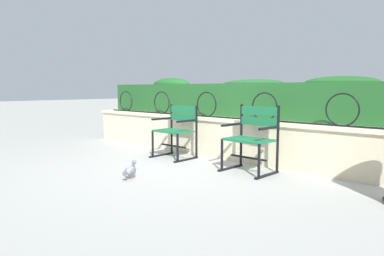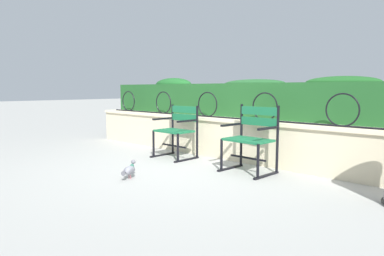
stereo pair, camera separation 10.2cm
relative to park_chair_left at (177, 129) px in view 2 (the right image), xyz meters
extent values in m
plane|color=#9E9E99|center=(0.59, -0.38, -0.46)|extent=(60.00, 60.00, 0.00)
cube|color=beige|center=(0.59, 0.54, -0.16)|extent=(6.49, 0.35, 0.60)
cube|color=beige|center=(0.59, 0.54, 0.16)|extent=(6.49, 0.41, 0.05)
cylinder|color=black|center=(0.59, 0.46, 0.20)|extent=(5.97, 0.02, 0.02)
torus|color=black|center=(-1.95, 0.46, 0.39)|extent=(0.42, 0.02, 0.42)
torus|color=black|center=(-0.86, 0.46, 0.39)|extent=(0.42, 0.02, 0.42)
torus|color=black|center=(0.24, 0.46, 0.39)|extent=(0.42, 0.02, 0.42)
torus|color=black|center=(1.34, 0.46, 0.39)|extent=(0.42, 0.02, 0.42)
torus|color=black|center=(2.43, 0.46, 0.39)|extent=(0.42, 0.02, 0.42)
cube|color=#1E5123|center=(0.59, 0.94, 0.46)|extent=(6.36, 0.46, 0.56)
ellipsoid|color=#1B5422|center=(-1.10, 0.94, 0.74)|extent=(0.93, 0.42, 0.25)
ellipsoid|color=#1D4A23|center=(0.82, 0.94, 0.74)|extent=(1.13, 0.42, 0.13)
ellipsoid|color=#1B4F1E|center=(2.23, 0.94, 0.74)|extent=(1.02, 0.42, 0.16)
cube|color=#19663D|center=(0.00, -0.21, -0.02)|extent=(0.57, 0.13, 0.03)
cube|color=#19663D|center=(0.00, -0.08, -0.02)|extent=(0.57, 0.13, 0.03)
cube|color=#19663D|center=(0.00, 0.06, -0.02)|extent=(0.57, 0.13, 0.03)
cube|color=#19663D|center=(0.00, 0.16, 0.31)|extent=(0.57, 0.03, 0.11)
cube|color=#19663D|center=(0.00, 0.16, 0.18)|extent=(0.57, 0.03, 0.11)
cylinder|color=black|center=(0.29, 0.16, -0.04)|extent=(0.04, 0.04, 0.85)
cylinder|color=black|center=(0.29, -0.27, -0.24)|extent=(0.04, 0.04, 0.44)
cube|color=black|center=(0.29, -0.08, -0.45)|extent=(0.04, 0.52, 0.02)
cube|color=black|center=(0.29, -0.08, 0.16)|extent=(0.04, 0.40, 0.03)
cylinder|color=black|center=(-0.29, 0.16, -0.04)|extent=(0.04, 0.04, 0.85)
cylinder|color=black|center=(-0.29, -0.27, -0.24)|extent=(0.04, 0.04, 0.44)
cube|color=black|center=(-0.29, -0.08, -0.45)|extent=(0.04, 0.52, 0.02)
cube|color=black|center=(-0.29, -0.08, 0.16)|extent=(0.04, 0.40, 0.03)
cylinder|color=black|center=(0.00, -0.08, -0.26)|extent=(0.54, 0.03, 0.03)
cube|color=#19663D|center=(1.42, -0.21, -0.02)|extent=(0.60, 0.15, 0.03)
cube|color=#19663D|center=(1.43, -0.08, -0.02)|extent=(0.60, 0.15, 0.03)
cube|color=#19663D|center=(1.43, 0.06, -0.02)|extent=(0.60, 0.15, 0.03)
cube|color=#19663D|center=(1.44, 0.16, 0.35)|extent=(0.60, 0.05, 0.11)
cube|color=#19663D|center=(1.44, 0.16, 0.21)|extent=(0.60, 0.05, 0.11)
cylinder|color=black|center=(1.74, 0.15, -0.01)|extent=(0.04, 0.04, 0.90)
cylinder|color=black|center=(1.72, -0.28, -0.24)|extent=(0.04, 0.04, 0.44)
cube|color=black|center=(1.73, -0.09, -0.45)|extent=(0.06, 0.52, 0.02)
cube|color=black|center=(1.73, -0.09, 0.16)|extent=(0.05, 0.40, 0.03)
cylinder|color=black|center=(1.14, 0.17, -0.01)|extent=(0.04, 0.04, 0.90)
cylinder|color=black|center=(1.13, -0.26, -0.24)|extent=(0.04, 0.04, 0.44)
cube|color=black|center=(1.13, -0.07, -0.45)|extent=(0.06, 0.52, 0.02)
cube|color=black|center=(1.13, -0.07, 0.16)|extent=(0.05, 0.40, 0.03)
cylinder|color=black|center=(1.43, -0.08, -0.26)|extent=(0.57, 0.05, 0.03)
ellipsoid|color=gray|center=(0.55, -1.36, -0.36)|extent=(0.17, 0.21, 0.11)
cylinder|color=#2D6B56|center=(0.53, -1.30, -0.32)|extent=(0.06, 0.07, 0.06)
sphere|color=slate|center=(0.52, -1.28, -0.27)|extent=(0.06, 0.06, 0.06)
cone|color=black|center=(0.50, -1.25, -0.27)|extent=(0.02, 0.03, 0.01)
cone|color=#595960|center=(0.60, -1.46, -0.36)|extent=(0.09, 0.10, 0.06)
ellipsoid|color=slate|center=(0.52, -1.39, -0.35)|extent=(0.08, 0.14, 0.07)
ellipsoid|color=slate|center=(0.60, -1.35, -0.35)|extent=(0.08, 0.14, 0.07)
cylinder|color=#C6515B|center=(0.53, -1.36, -0.44)|extent=(0.01, 0.01, 0.05)
cylinder|color=#C6515B|center=(0.57, -1.36, -0.44)|extent=(0.01, 0.01, 0.05)
camera|label=1|loc=(3.96, -3.96, 0.65)|focal=32.51mm
camera|label=2|loc=(4.03, -3.89, 0.65)|focal=32.51mm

